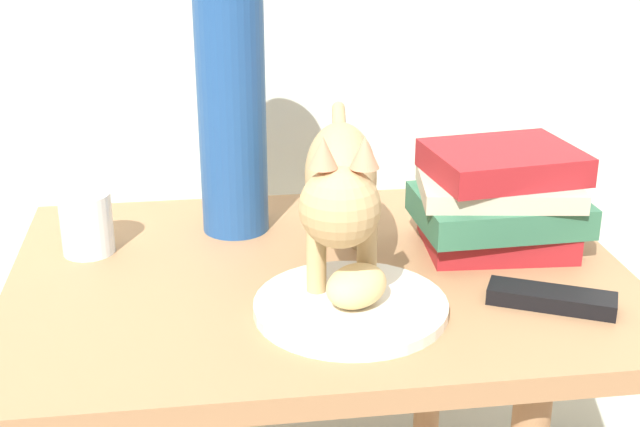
# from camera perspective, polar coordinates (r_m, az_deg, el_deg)

# --- Properties ---
(side_table) EXTENTS (0.80, 0.58, 0.62)m
(side_table) POSITION_cam_1_polar(r_m,az_deg,el_deg) (1.19, 0.00, -7.67)
(side_table) COLOR #9E724C
(side_table) RESTS_ON ground
(plate) EXTENTS (0.23, 0.23, 0.01)m
(plate) POSITION_cam_1_polar(r_m,az_deg,el_deg) (1.05, 1.99, -6.04)
(plate) COLOR silver
(plate) RESTS_ON side_table
(bread_roll) EXTENTS (0.10, 0.10, 0.05)m
(bread_roll) POSITION_cam_1_polar(r_m,az_deg,el_deg) (1.02, 2.38, -4.69)
(bread_roll) COLOR #E0BC7A
(bread_roll) RESTS_ON plate
(cat) EXTENTS (0.13, 0.48, 0.23)m
(cat) POSITION_cam_1_polar(r_m,az_deg,el_deg) (1.07, 1.39, 2.01)
(cat) COLOR tan
(cat) RESTS_ON side_table
(book_stack) EXTENTS (0.23, 0.18, 0.14)m
(book_stack) POSITION_cam_1_polar(r_m,az_deg,el_deg) (1.22, 11.49, 0.89)
(book_stack) COLOR maroon
(book_stack) RESTS_ON side_table
(green_vase) EXTENTS (0.09, 0.09, 0.34)m
(green_vase) POSITION_cam_1_polar(r_m,az_deg,el_deg) (1.23, -5.70, 6.27)
(green_vase) COLOR navy
(green_vase) RESTS_ON side_table
(candle_jar) EXTENTS (0.07, 0.07, 0.08)m
(candle_jar) POSITION_cam_1_polar(r_m,az_deg,el_deg) (1.23, -14.81, -0.80)
(candle_jar) COLOR silver
(candle_jar) RESTS_ON side_table
(tv_remote) EXTENTS (0.15, 0.11, 0.02)m
(tv_remote) POSITION_cam_1_polar(r_m,az_deg,el_deg) (1.09, 14.72, -5.32)
(tv_remote) COLOR black
(tv_remote) RESTS_ON side_table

